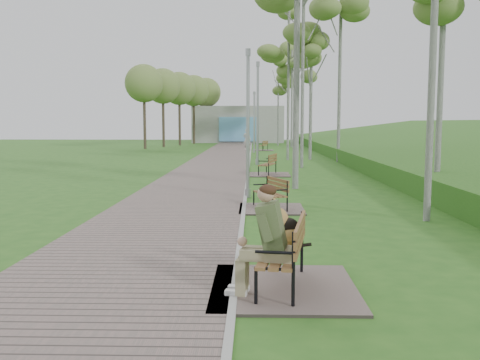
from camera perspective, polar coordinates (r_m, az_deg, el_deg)
The scene contains 21 objects.
ground at distance 9.48m, azimuth -0.10°, elevation -7.58°, with size 120.00×120.00×0.00m, color #285A1B.
walkway at distance 30.85m, azimuth -2.24°, elevation 2.03°, with size 3.50×67.00×0.04m, color #685B54.
kerb at distance 30.79m, azimuth 1.01°, elevation 2.04°, with size 0.10×67.00×0.05m, color #999993.
embankment at distance 31.56m, azimuth 23.35°, elevation 1.59°, with size 14.00×70.00×1.60m, color #407725.
building_north at distance 60.20m, azimuth -0.18°, elevation 5.94°, with size 10.00×5.20×4.00m.
bench_main at distance 7.24m, azimuth 3.96°, elevation -8.03°, with size 1.95×2.16×1.70m.
bench_second at distance 13.85m, azimuth 3.22°, elevation -2.41°, with size 1.65×1.84×1.02m.
bench_third at distance 22.89m, azimuth 2.95°, elevation 1.05°, with size 1.82×2.02×1.12m.
bench_far at distance 42.78m, azimuth 2.47°, elevation 3.40°, with size 1.57×1.74×0.96m.
lamp_post_near at distance 15.96m, azimuth 0.85°, elevation 5.47°, with size 0.17×0.17×4.40m.
lamp_post_second at distance 28.38m, azimuth 1.89°, elevation 6.73°, with size 0.21×0.21×5.41m.
lamp_post_third at distance 39.87m, azimuth 1.51°, elevation 5.98°, with size 0.17×0.17×4.51m.
lamp_post_far at distance 53.91m, azimuth 1.58°, elevation 6.40°, with size 0.20×0.20×5.25m.
pedestrian_near at distance 42.91m, azimuth 0.75°, elevation 4.35°, with size 0.64×0.42×1.75m, color silver.
birch_mid_a at distance 27.09m, azimuth 6.79°, elevation 17.10°, with size 2.74×2.74×9.43m.
birch_mid_b at distance 31.55m, azimuth 10.72°, elevation 17.26°, with size 2.68×2.68×10.66m.
birch_mid_c at distance 32.48m, azimuth 5.23°, elevation 15.02°, with size 2.53×2.53×9.24m.
birch_far_b at distance 32.69m, azimuth 7.63°, elevation 13.44°, with size 2.67×2.67×8.16m.
birch_far_c at distance 49.06m, azimuth 5.59°, elevation 11.82°, with size 2.40×2.40×9.04m.
birch_distant_a at distance 52.30m, azimuth 4.11°, elevation 10.98°, with size 2.48×2.48×8.45m.
birch_distant_b at distance 52.30m, azimuth 5.91°, elevation 12.00°, with size 2.90×2.90×9.65m.
Camera 1 is at (0.26, -9.20, 2.26)m, focal length 40.00 mm.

